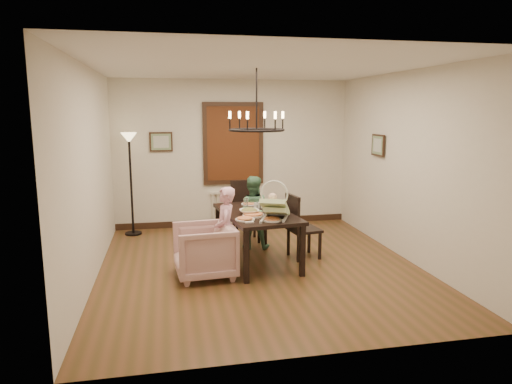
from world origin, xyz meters
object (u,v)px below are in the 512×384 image
object	(u,v)px
chair_far	(246,211)
baby_bouncer	(275,206)
seated_man	(252,218)
dining_table	(257,218)
elderly_woman	(225,238)
chair_right	(304,226)
armchair	(204,251)
drinking_glass	(264,206)
floor_lamp	(131,185)

from	to	relation	value
chair_far	baby_bouncer	world-z (taller)	baby_bouncer
seated_man	baby_bouncer	xyz separation A→B (m)	(0.09, -1.19, 0.45)
dining_table	elderly_woman	xyz separation A→B (m)	(-0.51, -0.39, -0.17)
chair_right	elderly_woman	size ratio (longest dim) A/B	0.99
baby_bouncer	seated_man	bearing A→B (deg)	117.20
elderly_woman	seated_man	xyz separation A→B (m)	(0.59, 1.11, -0.01)
chair_right	seated_man	xyz separation A→B (m)	(-0.68, 0.64, -0.00)
chair_far	baby_bouncer	bearing A→B (deg)	-85.88
armchair	elderly_woman	distance (m)	0.33
elderly_woman	baby_bouncer	bearing A→B (deg)	91.90
seated_man	baby_bouncer	size ratio (longest dim) A/B	1.77
dining_table	drinking_glass	world-z (taller)	drinking_glass
elderly_woman	baby_bouncer	distance (m)	0.81
elderly_woman	baby_bouncer	world-z (taller)	baby_bouncer
elderly_woman	drinking_glass	size ratio (longest dim) A/B	8.01
elderly_woman	baby_bouncer	xyz separation A→B (m)	(0.68, -0.07, 0.44)
drinking_glass	floor_lamp	xyz separation A→B (m)	(-2.04, 1.84, 0.08)
chair_far	baby_bouncer	size ratio (longest dim) A/B	1.87
seated_man	floor_lamp	distance (m)	2.36
chair_far	elderly_woman	xyz separation A→B (m)	(-0.56, -1.53, -0.02)
armchair	drinking_glass	size ratio (longest dim) A/B	6.37
dining_table	drinking_glass	xyz separation A→B (m)	(0.14, 0.13, 0.15)
elderly_woman	drinking_glass	world-z (taller)	elderly_woman
dining_table	chair_right	distance (m)	0.78
drinking_glass	dining_table	bearing A→B (deg)	-137.93
chair_right	drinking_glass	bearing A→B (deg)	76.76
armchair	elderly_woman	xyz separation A→B (m)	(0.29, 0.06, 0.14)
elderly_woman	chair_far	bearing A→B (deg)	168.06
baby_bouncer	drinking_glass	distance (m)	0.60
dining_table	baby_bouncer	world-z (taller)	baby_bouncer
chair_far	dining_table	bearing A→B (deg)	-92.38
dining_table	floor_lamp	bearing A→B (deg)	126.53
floor_lamp	chair_far	bearing A→B (deg)	-22.76
chair_right	floor_lamp	bearing A→B (deg)	45.45
armchair	drinking_glass	world-z (taller)	drinking_glass
chair_right	armchair	xyz separation A→B (m)	(-1.56, -0.53, -0.13)
armchair	elderly_woman	bearing A→B (deg)	97.20
chair_right	chair_far	bearing A→B (deg)	24.48
seated_man	floor_lamp	size ratio (longest dim) A/B	0.55
chair_right	dining_table	bearing A→B (deg)	87.02
drinking_glass	chair_right	bearing A→B (deg)	-4.05
dining_table	elderly_woman	bearing A→B (deg)	-150.55
chair_far	chair_right	world-z (taller)	chair_far
dining_table	chair_far	size ratio (longest dim) A/B	1.66
armchair	baby_bouncer	distance (m)	1.13
armchair	drinking_glass	distance (m)	1.20
chair_right	floor_lamp	xyz separation A→B (m)	(-2.65, 1.88, 0.40)
elderly_woman	floor_lamp	size ratio (longest dim) A/B	0.56
armchair	seated_man	size ratio (longest dim) A/B	0.81
elderly_woman	drinking_glass	distance (m)	0.89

